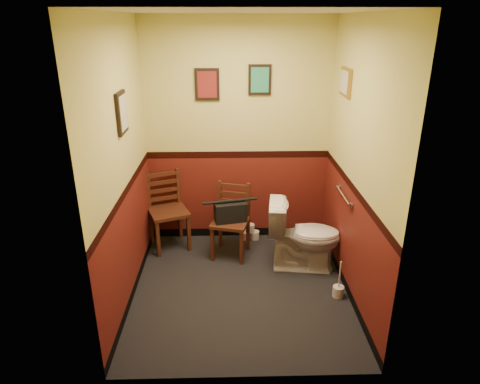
% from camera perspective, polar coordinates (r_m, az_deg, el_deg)
% --- Properties ---
extents(floor, '(2.20, 2.40, 0.00)m').
position_cam_1_polar(floor, '(4.62, 0.09, -12.76)').
color(floor, black).
rests_on(floor, ground).
extents(ceiling, '(2.20, 2.40, 0.00)m').
position_cam_1_polar(ceiling, '(3.80, 0.11, 22.98)').
color(ceiling, silver).
rests_on(ceiling, ground).
extents(wall_back, '(2.20, 0.00, 2.70)m').
position_cam_1_polar(wall_back, '(5.16, -0.28, 7.58)').
color(wall_back, '#5E1A14').
rests_on(wall_back, ground).
extents(wall_front, '(2.20, 0.00, 2.70)m').
position_cam_1_polar(wall_front, '(2.90, 0.77, -4.32)').
color(wall_front, '#5E1A14').
rests_on(wall_front, ground).
extents(wall_left, '(0.00, 2.40, 2.70)m').
position_cam_1_polar(wall_left, '(4.13, -15.37, 3.05)').
color(wall_left, '#5E1A14').
rests_on(wall_left, ground).
extents(wall_right, '(0.00, 2.40, 2.70)m').
position_cam_1_polar(wall_right, '(4.19, 15.35, 3.31)').
color(wall_right, '#5E1A14').
rests_on(wall_right, ground).
extents(grab_bar, '(0.05, 0.56, 0.06)m').
position_cam_1_polar(grab_bar, '(4.54, 13.63, -0.45)').
color(grab_bar, silver).
rests_on(grab_bar, wall_right).
extents(framed_print_back_a, '(0.28, 0.04, 0.36)m').
position_cam_1_polar(framed_print_back_a, '(5.03, -4.41, 14.11)').
color(framed_print_back_a, black).
rests_on(framed_print_back_a, wall_back).
extents(framed_print_back_b, '(0.26, 0.04, 0.34)m').
position_cam_1_polar(framed_print_back_b, '(5.03, 2.65, 14.72)').
color(framed_print_back_b, black).
rests_on(framed_print_back_b, wall_back).
extents(framed_print_left, '(0.04, 0.30, 0.38)m').
position_cam_1_polar(framed_print_left, '(4.09, -15.49, 10.15)').
color(framed_print_left, black).
rests_on(framed_print_left, wall_left).
extents(framed_print_right, '(0.04, 0.34, 0.28)m').
position_cam_1_polar(framed_print_right, '(4.59, 13.90, 14.06)').
color(framed_print_right, olive).
rests_on(framed_print_right, wall_right).
extents(toilet, '(0.86, 0.55, 0.79)m').
position_cam_1_polar(toilet, '(4.84, 8.54, -5.80)').
color(toilet, white).
rests_on(toilet, floor).
extents(toilet_brush, '(0.11, 0.11, 0.41)m').
position_cam_1_polar(toilet_brush, '(4.59, 12.96, -12.70)').
color(toilet_brush, silver).
rests_on(toilet_brush, floor).
extents(chair_left, '(0.57, 0.57, 0.94)m').
position_cam_1_polar(chair_left, '(5.29, -9.63, -2.43)').
color(chair_left, '#472215').
rests_on(chair_left, floor).
extents(chair_right, '(0.50, 0.50, 0.87)m').
position_cam_1_polar(chair_right, '(5.05, -1.18, -3.83)').
color(chair_right, '#472215').
rests_on(chair_right, floor).
extents(handbag, '(0.39, 0.26, 0.27)m').
position_cam_1_polar(handbag, '(4.95, -1.30, -2.63)').
color(handbag, black).
rests_on(handbag, chair_right).
extents(tp_stack, '(0.24, 0.13, 0.21)m').
position_cam_1_polar(tp_stack, '(5.53, 1.33, -5.46)').
color(tp_stack, silver).
rests_on(tp_stack, floor).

